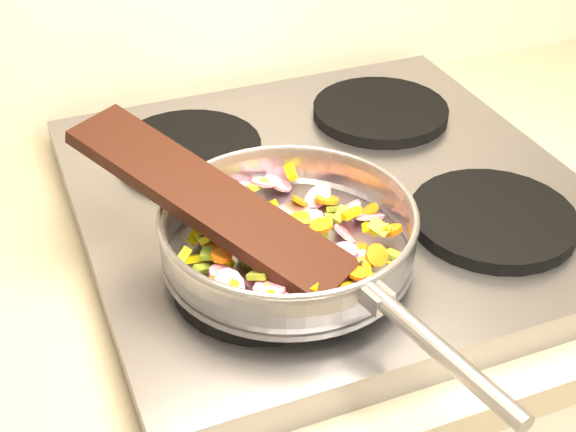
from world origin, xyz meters
name	(u,v)px	position (x,y,z in m)	size (l,w,h in m)	color
cooktop	(330,200)	(-0.70, 1.67, 0.92)	(0.60, 0.60, 0.04)	#939399
grate_fl	(264,277)	(-0.84, 1.52, 0.95)	(0.19, 0.19, 0.02)	black
grate_fr	(493,218)	(-0.56, 1.52, 0.95)	(0.19, 0.19, 0.02)	black
grate_bl	(189,149)	(-0.84, 1.81, 0.95)	(0.19, 0.19, 0.02)	black
grate_br	(380,111)	(-0.56, 1.81, 0.95)	(0.19, 0.19, 0.02)	black
saute_pan	(289,232)	(-0.81, 1.54, 0.99)	(0.31, 0.47, 0.06)	#9E9EA5
vegetable_heap	(287,242)	(-0.81, 1.54, 0.98)	(0.25, 0.26, 0.05)	#89AD2A
wooden_spatula	(208,200)	(-0.88, 1.58, 1.02)	(0.33, 0.07, 0.02)	black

